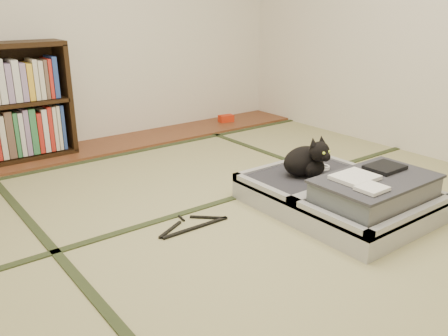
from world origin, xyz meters
TOP-DOWN VIEW (x-y plane):
  - floor at (0.00, 0.00)m, footprint 4.50×4.50m
  - wood_strip at (0.00, 2.00)m, footprint 4.00×0.50m
  - red_item at (1.36, 2.03)m, footprint 0.16×0.11m
  - tatami_borders at (0.00, 0.49)m, footprint 4.00×4.50m
  - suitcase at (0.57, -0.17)m, footprint 0.80×1.06m
  - cat at (0.55, 0.12)m, footprint 0.35×0.36m
  - cable_coil at (0.73, 0.15)m, footprint 0.11×0.11m
  - hanger at (-0.27, 0.22)m, footprint 0.45×0.21m

SIDE VIEW (x-z plane):
  - floor at x=0.00m, z-range 0.00..0.00m
  - tatami_borders at x=0.00m, z-range 0.00..0.01m
  - hanger at x=-0.27m, z-range 0.00..0.01m
  - wood_strip at x=0.00m, z-range 0.00..0.02m
  - red_item at x=1.36m, z-range 0.02..0.09m
  - suitcase at x=0.57m, z-range -0.05..0.27m
  - cable_coil at x=0.73m, z-range 0.15..0.18m
  - cat at x=0.55m, z-range 0.12..0.40m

